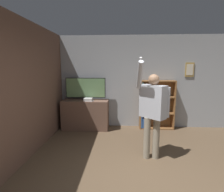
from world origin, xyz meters
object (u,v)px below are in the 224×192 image
object	(u,v)px
television	(86,88)
bookshelf	(153,105)
person	(153,108)
game_console	(88,100)

from	to	relation	value
television	bookshelf	bearing A→B (deg)	1.64
television	person	xyz separation A→B (m)	(1.64, -1.70, -0.16)
game_console	bookshelf	world-z (taller)	bookshelf
bookshelf	person	bearing A→B (deg)	-100.40
television	bookshelf	size ratio (longest dim) A/B	0.81
television	game_console	xyz separation A→B (m)	(0.10, -0.21, -0.29)
bookshelf	television	bearing A→B (deg)	-178.36
game_console	person	world-z (taller)	person
game_console	person	size ratio (longest dim) A/B	0.12
game_console	person	distance (m)	2.15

